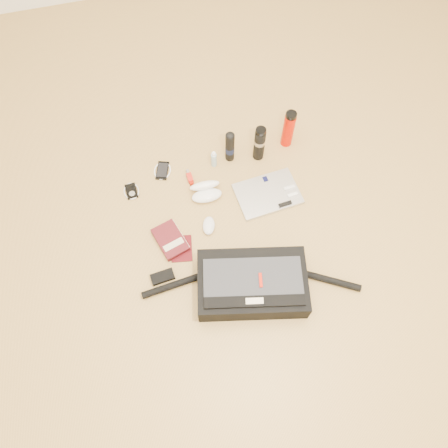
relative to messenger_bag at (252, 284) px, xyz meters
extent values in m
plane|color=#B18B49|center=(0.00, 0.27, -0.06)|extent=(4.00, 4.00, 0.00)
cube|color=black|center=(0.00, 0.00, 0.00)|extent=(0.55, 0.41, 0.12)
cube|color=#2A2C31|center=(0.00, -0.01, 0.06)|extent=(0.48, 0.31, 0.01)
cube|color=black|center=(-0.02, -0.10, 0.06)|extent=(0.44, 0.15, 0.02)
cube|color=beige|center=(-0.02, -0.10, 0.07)|extent=(0.08, 0.04, 0.02)
cube|color=#BE1301|center=(0.03, -0.02, 0.07)|extent=(0.03, 0.07, 0.02)
cylinder|color=black|center=(-0.35, 0.10, -0.05)|extent=(0.31, 0.06, 0.03)
cylinder|color=black|center=(0.36, -0.06, -0.05)|extent=(0.28, 0.19, 0.03)
cube|color=black|center=(-0.39, 0.16, -0.05)|extent=(0.11, 0.06, 0.02)
cube|color=#BCBBBE|center=(0.23, 0.47, -0.05)|extent=(0.34, 0.25, 0.02)
cube|color=#090B32|center=(0.24, 0.55, -0.04)|extent=(0.03, 0.03, 0.00)
cube|color=silver|center=(0.35, 0.47, -0.04)|extent=(0.06, 0.02, 0.01)
cube|color=white|center=(0.35, 0.42, -0.04)|extent=(0.05, 0.02, 0.01)
cube|color=black|center=(0.29, 0.38, -0.04)|extent=(0.07, 0.02, 0.01)
cube|color=#4A1116|center=(-0.32, 0.34, -0.05)|extent=(0.17, 0.21, 0.03)
cube|color=beige|center=(-0.26, 0.35, -0.05)|extent=(0.05, 0.17, 0.03)
cube|color=beige|center=(-0.31, 0.30, -0.03)|extent=(0.11, 0.06, 0.00)
cube|color=#49090E|center=(-0.27, 0.28, -0.06)|extent=(0.12, 0.16, 0.01)
cube|color=#DEBE4E|center=(-0.27, 0.29, -0.06)|extent=(0.06, 0.06, 0.00)
ellipsoid|color=silver|center=(-0.11, 0.36, -0.05)|extent=(0.09, 0.12, 0.03)
ellipsoid|color=white|center=(-0.08, 0.53, -0.04)|extent=(0.16, 0.08, 0.05)
ellipsoid|color=white|center=(-0.08, 0.58, -0.02)|extent=(0.16, 0.09, 0.09)
ellipsoid|color=black|center=(-0.11, 0.53, -0.04)|extent=(0.04, 0.03, 0.01)
ellipsoid|color=black|center=(-0.05, 0.53, -0.04)|extent=(0.04, 0.03, 0.01)
cylinder|color=black|center=(-0.08, 0.53, -0.03)|extent=(0.02, 0.01, 0.00)
cube|color=black|center=(-0.46, 0.67, -0.06)|extent=(0.06, 0.09, 0.01)
cylinder|color=#B6B6B9|center=(-0.46, 0.65, -0.05)|extent=(0.03, 0.03, 0.00)
torus|color=silver|center=(-0.46, 0.67, -0.06)|extent=(0.08, 0.08, 0.01)
cube|color=black|center=(-0.27, 0.76, -0.06)|extent=(0.09, 0.13, 0.01)
cube|color=black|center=(-0.27, 0.76, -0.05)|extent=(0.08, 0.10, 0.00)
torus|color=white|center=(-0.27, 0.76, -0.06)|extent=(0.12, 0.12, 0.01)
cube|color=red|center=(-0.14, 0.67, -0.05)|extent=(0.03, 0.05, 0.03)
cube|color=#A21203|center=(-0.14, 0.63, -0.05)|extent=(0.02, 0.02, 0.02)
cylinder|color=#B6B7BA|center=(-0.14, 0.70, -0.05)|extent=(0.02, 0.03, 0.02)
cylinder|color=#95B8C6|center=(0.01, 0.72, -0.02)|extent=(0.04, 0.04, 0.09)
cylinder|color=white|center=(0.01, 0.72, 0.03)|extent=(0.03, 0.03, 0.02)
cylinder|color=white|center=(0.01, 0.72, 0.05)|extent=(0.02, 0.02, 0.01)
cylinder|color=black|center=(0.10, 0.75, 0.03)|extent=(0.06, 0.06, 0.20)
cylinder|color=black|center=(0.10, 0.75, 0.01)|extent=(0.06, 0.06, 0.04)
ellipsoid|color=black|center=(0.10, 0.75, 0.13)|extent=(0.05, 0.05, 0.02)
cylinder|color=black|center=(0.25, 0.72, 0.04)|extent=(0.07, 0.07, 0.21)
cylinder|color=#A5A5A8|center=(0.25, 0.72, 0.06)|extent=(0.07, 0.07, 0.03)
cylinder|color=black|center=(0.25, 0.72, 0.15)|extent=(0.06, 0.06, 0.02)
cylinder|color=#C61000|center=(0.43, 0.77, 0.04)|extent=(0.07, 0.07, 0.22)
cylinder|color=black|center=(0.43, 0.77, 0.16)|extent=(0.07, 0.07, 0.02)
camera|label=1|loc=(-0.29, -0.60, 1.91)|focal=35.00mm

